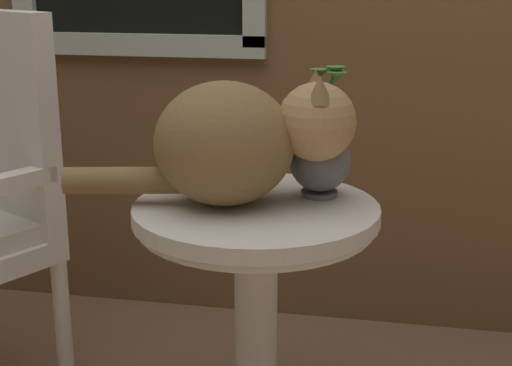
{
  "coord_description": "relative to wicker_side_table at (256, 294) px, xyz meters",
  "views": [
    {
      "loc": [
        0.49,
        -1.46,
        1.15
      ],
      "look_at": [
        0.19,
        0.09,
        0.69
      ],
      "focal_mm": 52.79,
      "sensor_mm": 36.0,
      "label": 1
    }
  ],
  "objects": [
    {
      "name": "wicker_side_table",
      "position": [
        0.0,
        0.0,
        0.0
      ],
      "size": [
        0.55,
        0.55,
        0.64
      ],
      "color": "silver",
      "rests_on": "ground_plane"
    },
    {
      "name": "cat",
      "position": [
        -0.04,
        0.0,
        0.36
      ],
      "size": [
        0.63,
        0.33,
        0.29
      ],
      "color": "olive",
      "rests_on": "wicker_side_table"
    },
    {
      "name": "pewter_vase_with_ivy",
      "position": [
        0.13,
        0.1,
        0.32
      ],
      "size": [
        0.14,
        0.14,
        0.29
      ],
      "color": "slate",
      "rests_on": "wicker_side_table"
    }
  ]
}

